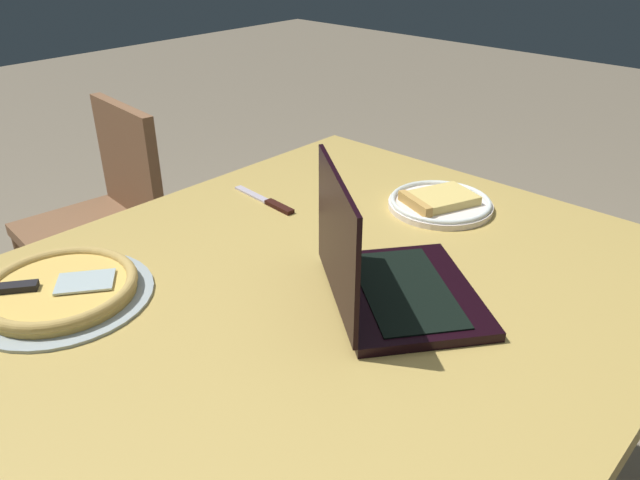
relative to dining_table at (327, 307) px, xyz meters
The scene contains 6 objects.
dining_table is the anchor object (origin of this frame).
laptop 0.16m from the dining_table, 79.27° to the right, with size 0.38×0.39×0.24m.
pizza_plate 0.42m from the dining_table, ahead, with size 0.24×0.24×0.04m.
pizza_tray 0.48m from the dining_table, 138.95° to the left, with size 0.32×0.32×0.04m.
table_knife 0.38m from the dining_table, 63.72° to the left, with size 0.04×0.21×0.01m.
chair_near 1.13m from the dining_table, 83.20° to the left, with size 0.42×0.42×0.85m.
Camera 1 is at (-0.72, -0.65, 1.38)m, focal length 34.31 mm.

